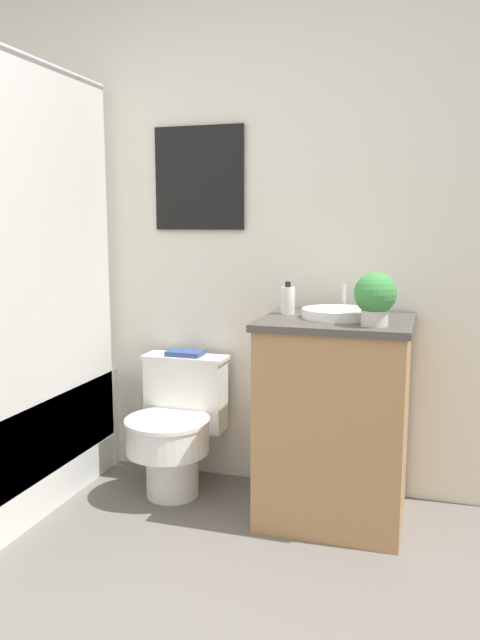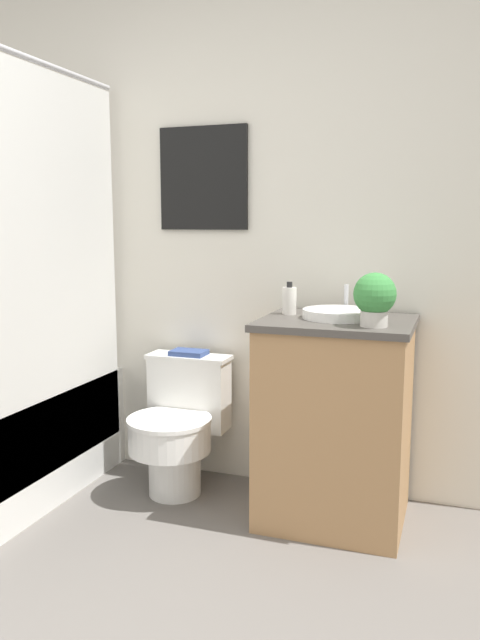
{
  "view_description": "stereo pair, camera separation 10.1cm",
  "coord_description": "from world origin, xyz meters",
  "px_view_note": "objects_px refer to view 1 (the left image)",
  "views": [
    {
      "loc": [
        1.11,
        -0.98,
        1.3
      ],
      "look_at": [
        0.34,
        1.5,
        0.9
      ],
      "focal_mm": 35.0,
      "sensor_mm": 36.0,
      "label": 1
    },
    {
      "loc": [
        1.21,
        -0.95,
        1.3
      ],
      "look_at": [
        0.34,
        1.5,
        0.9
      ],
      "focal_mm": 35.0,
      "sensor_mm": 36.0,
      "label": 2
    }
  ],
  "objects_px": {
    "book_on_tank": "(185,353)",
    "potted_plant": "(375,297)",
    "toilet": "(176,427)",
    "sink": "(338,313)",
    "soap_bottle": "(288,300)"
  },
  "relations": [
    {
      "from": "book_on_tank",
      "to": "potted_plant",
      "type": "bearing_deg",
      "value": -18.34
    },
    {
      "from": "toilet",
      "to": "book_on_tank",
      "type": "xyz_separation_m",
      "value": [
        0.0,
        0.13,
        0.34
      ]
    },
    {
      "from": "toilet",
      "to": "potted_plant",
      "type": "distance_m",
      "value": 1.18
    },
    {
      "from": "toilet",
      "to": "sink",
      "type": "relative_size",
      "value": 1.9
    },
    {
      "from": "sink",
      "to": "potted_plant",
      "type": "bearing_deg",
      "value": -43.9
    },
    {
      "from": "toilet",
      "to": "soap_bottle",
      "type": "height_order",
      "value": "soap_bottle"
    },
    {
      "from": "sink",
      "to": "toilet",
      "type": "bearing_deg",
      "value": 179.03
    },
    {
      "from": "sink",
      "to": "book_on_tank",
      "type": "xyz_separation_m",
      "value": [
        -0.77,
        0.15,
        -0.25
      ]
    },
    {
      "from": "sink",
      "to": "book_on_tank",
      "type": "height_order",
      "value": "sink"
    },
    {
      "from": "toilet",
      "to": "book_on_tank",
      "type": "relative_size",
      "value": 3.75
    },
    {
      "from": "soap_bottle",
      "to": "potted_plant",
      "type": "xyz_separation_m",
      "value": [
        0.4,
        -0.21,
        0.05
      ]
    },
    {
      "from": "sink",
      "to": "soap_bottle",
      "type": "distance_m",
      "value": 0.24
    },
    {
      "from": "toilet",
      "to": "sink",
      "type": "xyz_separation_m",
      "value": [
        0.77,
        -0.01,
        0.59
      ]
    },
    {
      "from": "toilet",
      "to": "soap_bottle",
      "type": "distance_m",
      "value": 0.84
    },
    {
      "from": "toilet",
      "to": "soap_bottle",
      "type": "relative_size",
      "value": 4.47
    }
  ]
}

